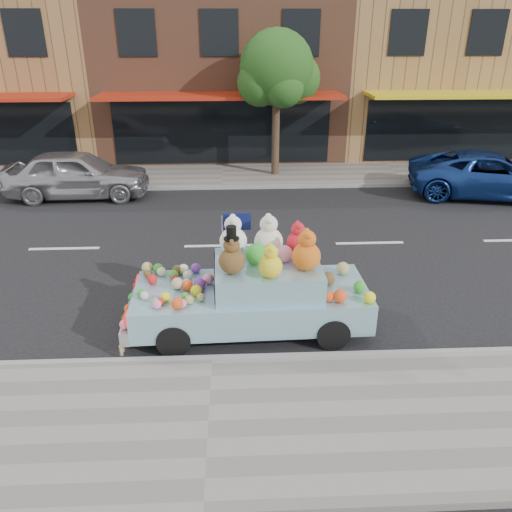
{
  "coord_description": "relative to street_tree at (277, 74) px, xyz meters",
  "views": [
    {
      "loc": [
        0.43,
        -12.0,
        5.26
      ],
      "look_at": [
        0.82,
        -3.37,
        1.25
      ],
      "focal_mm": 35.0,
      "sensor_mm": 36.0,
      "label": 1
    }
  ],
  "objects": [
    {
      "name": "far_sidewalk",
      "position": [
        -2.03,
        -0.05,
        -3.63
      ],
      "size": [
        60.0,
        3.0,
        0.12
      ],
      "primitive_type": "cube",
      "color": "gray",
      "rests_on": "ground"
    },
    {
      "name": "far_kerb",
      "position": [
        -2.03,
        -1.55,
        -3.63
      ],
      "size": [
        60.0,
        0.12,
        0.13
      ],
      "primitive_type": "cube",
      "color": "gray",
      "rests_on": "ground"
    },
    {
      "name": "near_sidewalk",
      "position": [
        -2.03,
        -13.05,
        -3.63
      ],
      "size": [
        60.0,
        3.0,
        0.12
      ],
      "primitive_type": "cube",
      "color": "gray",
      "rests_on": "ground"
    },
    {
      "name": "storefront_right",
      "position": [
        7.97,
        5.42,
        -0.05
      ],
      "size": [
        10.0,
        9.8,
        7.3
      ],
      "color": "olive",
      "rests_on": "ground"
    },
    {
      "name": "near_kerb",
      "position": [
        -2.03,
        -11.55,
        -3.63
      ],
      "size": [
        60.0,
        0.12,
        0.13
      ],
      "primitive_type": "cube",
      "color": "gray",
      "rests_on": "ground"
    },
    {
      "name": "car_silver",
      "position": [
        -6.78,
        -2.22,
        -2.9
      ],
      "size": [
        4.67,
        1.97,
        1.58
      ],
      "primitive_type": "imported",
      "rotation": [
        0.0,
        0.0,
        1.59
      ],
      "color": "#A6A6AB",
      "rests_on": "ground"
    },
    {
      "name": "street_tree",
      "position": [
        0.0,
        0.0,
        0.0
      ],
      "size": [
        3.0,
        2.7,
        5.22
      ],
      "color": "#38281C",
      "rests_on": "ground"
    },
    {
      "name": "storefront_mid",
      "position": [
        -2.03,
        5.42,
        -0.05
      ],
      "size": [
        10.0,
        9.8,
        7.3
      ],
      "color": "brown",
      "rests_on": "ground"
    },
    {
      "name": "ground",
      "position": [
        -2.03,
        -6.55,
        -3.69
      ],
      "size": [
        120.0,
        120.0,
        0.0
      ],
      "primitive_type": "plane",
      "color": "black",
      "rests_on": "ground"
    },
    {
      "name": "art_car",
      "position": [
        -1.28,
        -10.44,
        -2.9
      ],
      "size": [
        4.53,
        1.88,
        2.22
      ],
      "rotation": [
        0.0,
        0.0,
        0.03
      ],
      "color": "black",
      "rests_on": "ground"
    },
    {
      "name": "car_blue",
      "position": [
        6.96,
        -2.73,
        -2.96
      ],
      "size": [
        5.67,
        3.51,
        1.46
      ],
      "primitive_type": "imported",
      "rotation": [
        0.0,
        0.0,
        1.35
      ],
      "color": "navy",
      "rests_on": "ground"
    }
  ]
}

